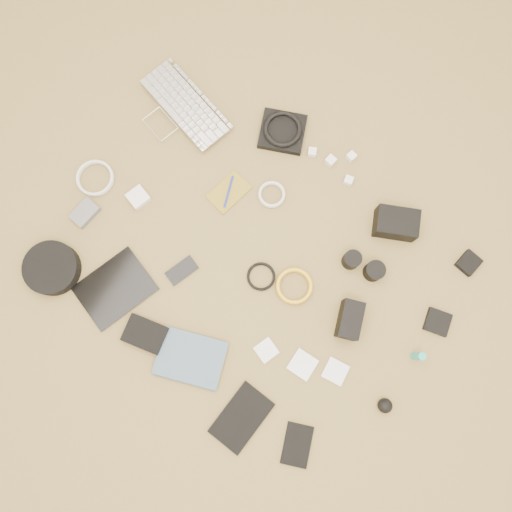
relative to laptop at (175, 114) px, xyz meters
The scene contains 34 objects.
room_shell 1.37m from the laptop, 33.04° to the right, with size 4.04×4.04×2.58m.
laptop is the anchor object (origin of this frame).
headphone_pouch 0.41m from the laptop, 22.45° to the left, with size 0.16×0.15×0.03m, color black.
headphones 0.41m from the laptop, 22.45° to the left, with size 0.14×0.14×0.02m, color black.
charger_a 0.53m from the laptop, 15.90° to the left, with size 0.03×0.03×0.03m, color silver.
charger_b 0.67m from the laptop, 17.97° to the left, with size 0.03×0.03×0.03m, color silver.
charger_c 0.69m from the laptop, 10.21° to the left, with size 0.03×0.03×0.03m, color silver.
charger_d 0.60m from the laptop, 14.60° to the left, with size 0.03×0.03×0.03m, color silver.
dslr_camera 0.90m from the laptop, ahead, with size 0.15×0.10×0.08m, color black.
lens_pouch 1.19m from the laptop, ahead, with size 0.06×0.07×0.03m, color black.
notebook_olive 0.36m from the laptop, 23.67° to the right, with size 0.09×0.15×0.01m, color olive.
pen_blue 0.36m from the laptop, 23.67° to the right, with size 0.01×0.01×0.12m, color #151FAC.
cable_white_a 0.47m from the laptop, ahead, with size 0.10×0.10×0.01m, color silver.
lens_a 0.84m from the laptop, ahead, with size 0.06×0.06×0.07m, color black.
lens_b 0.93m from the laptop, ahead, with size 0.07×0.07×0.06m, color black.
card_reader 1.21m from the laptop, ahead, with size 0.08×0.08×0.02m, color black.
power_brick 0.34m from the laptop, 78.73° to the right, with size 0.07×0.07×0.03m, color silver.
cable_white_b 0.38m from the laptop, 106.69° to the right, with size 0.14×0.14×0.01m, color silver.
cable_black 0.69m from the laptop, 30.07° to the right, with size 0.10×0.10×0.01m, color black.
cable_yellow 0.78m from the laptop, 23.68° to the right, with size 0.13×0.13×0.01m, color gold.
flash 0.98m from the laptop, 18.70° to the right, with size 0.07×0.13×0.10m, color black.
lens_cleaner 1.22m from the laptop, 14.02° to the right, with size 0.03×0.03×0.09m, color teal.
battery_charger 0.49m from the laptop, 97.23° to the right, with size 0.06×0.10×0.03m, color #58585D.
tablet 0.68m from the laptop, 74.24° to the right, with size 0.19×0.25×0.01m, color black.
phone 0.59m from the laptop, 53.91° to the right, with size 0.06×0.11×0.01m, color black.
filter_case_left 0.93m from the laptop, 36.45° to the right, with size 0.07×0.07×0.01m, color silver.
filter_case_mid 1.02m from the laptop, 30.93° to the right, with size 0.08×0.08×0.01m, color silver.
filter_case_right 1.10m from the laptop, 26.27° to the right, with size 0.07×0.07×0.01m, color silver.
air_blower 1.28m from the laptop, 22.77° to the right, with size 0.05×0.05×0.05m, color black.
headphone_case 0.71m from the laptop, 92.99° to the right, with size 0.19×0.19×0.05m, color black.
drive_case 0.81m from the laptop, 63.24° to the right, with size 0.14×0.10×0.03m, color black.
paperback 0.97m from the laptop, 54.44° to the right, with size 0.17×0.23×0.02m, color #3D5468.
notebook_black_a 1.11m from the laptop, 44.63° to the right, with size 0.13×0.21×0.01m, color black.
notebook_black_b 1.25m from the laptop, 37.27° to the right, with size 0.09×0.14×0.01m, color black.
Camera 1 is at (0.21, -0.23, 1.75)m, focal length 35.00 mm.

